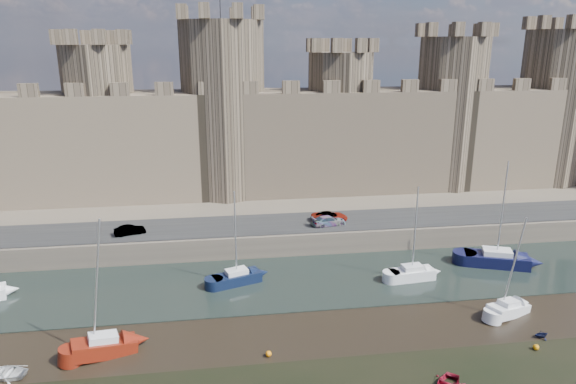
# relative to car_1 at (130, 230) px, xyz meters

# --- Properties ---
(water_channel) EXTENTS (160.00, 12.00, 0.08)m
(water_channel) POSITION_rel_car_1_xyz_m (8.88, -8.80, -3.01)
(water_channel) COLOR black
(water_channel) RESTS_ON ground
(quay) EXTENTS (160.00, 60.00, 2.50)m
(quay) POSITION_rel_car_1_xyz_m (8.88, 27.20, -1.80)
(quay) COLOR #4C443A
(quay) RESTS_ON ground
(road) EXTENTS (160.00, 7.00, 0.10)m
(road) POSITION_rel_car_1_xyz_m (8.88, 1.20, -0.50)
(road) COLOR black
(road) RESTS_ON quay
(castle) EXTENTS (108.50, 11.00, 29.00)m
(castle) POSITION_rel_car_1_xyz_m (8.25, 15.20, 8.63)
(castle) COLOR #42382B
(castle) RESTS_ON quay
(car_1) EXTENTS (3.50, 2.09, 1.09)m
(car_1) POSITION_rel_car_1_xyz_m (0.00, 0.00, 0.00)
(car_1) COLOR gray
(car_1) RESTS_ON quay
(car_2) EXTENTS (4.29, 2.49, 1.17)m
(car_2) POSITION_rel_car_1_xyz_m (22.19, -0.11, 0.04)
(car_2) COLOR gray
(car_2) RESTS_ON quay
(car_3) EXTENTS (4.27, 2.00, 1.18)m
(car_3) POSITION_rel_car_1_xyz_m (22.60, 1.32, 0.04)
(car_3) COLOR gray
(car_3) RESTS_ON quay
(sailboat_1) EXTENTS (5.03, 3.25, 9.40)m
(sailboat_1) POSITION_rel_car_1_xyz_m (11.23, -8.47, -2.29)
(sailboat_1) COLOR black
(sailboat_1) RESTS_ON ground
(sailboat_2) EXTENTS (4.60, 2.16, 9.61)m
(sailboat_2) POSITION_rel_car_1_xyz_m (28.54, -10.00, -2.26)
(sailboat_2) COLOR silver
(sailboat_2) RESTS_ON ground
(sailboat_3) EXTENTS (6.92, 4.56, 11.32)m
(sailboat_3) POSITION_rel_car_1_xyz_m (38.62, -8.03, -2.19)
(sailboat_3) COLOR black
(sailboat_3) RESTS_ON ground
(sailboat_4) EXTENTS (5.03, 3.22, 10.96)m
(sailboat_4) POSITION_rel_car_1_xyz_m (0.75, -18.96, -2.25)
(sailboat_4) COLOR maroon
(sailboat_4) RESTS_ON ground
(sailboat_5) EXTENTS (4.47, 3.17, 9.00)m
(sailboat_5) POSITION_rel_car_1_xyz_m (34.31, -17.71, -2.38)
(sailboat_5) COLOR silver
(sailboat_5) RESTS_ON ground
(dinghy_6) EXTENTS (3.49, 2.86, 0.63)m
(dinghy_6) POSITION_rel_car_1_xyz_m (-5.67, -20.80, -2.73)
(dinghy_6) COLOR silver
(dinghy_6) RESTS_ON ground
(dinghy_7) EXTENTS (1.28, 1.13, 0.64)m
(dinghy_7) POSITION_rel_car_1_xyz_m (35.03, -21.44, -2.73)
(dinghy_7) COLOR black
(dinghy_7) RESTS_ON ground
(buoy_1) EXTENTS (0.46, 0.46, 0.46)m
(buoy_1) POSITION_rel_car_1_xyz_m (13.07, -20.94, -2.81)
(buoy_1) COLOR orange
(buoy_1) RESTS_ON ground
(buoy_3) EXTENTS (0.47, 0.47, 0.47)m
(buoy_3) POSITION_rel_car_1_xyz_m (33.61, -22.93, -2.81)
(buoy_3) COLOR orange
(buoy_3) RESTS_ON ground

